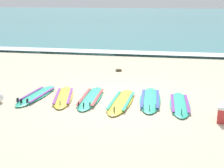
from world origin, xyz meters
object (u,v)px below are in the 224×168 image
(surfboard_1, at_px, (63,97))
(surfboard_5, at_px, (180,104))
(surfboard_2, at_px, (91,98))
(surfboard_0, at_px, (36,95))
(surfboard_3, at_px, (121,102))
(surfboard_4, at_px, (150,99))

(surfboard_1, bearing_deg, surfboard_5, -0.90)
(surfboard_2, bearing_deg, surfboard_5, -2.17)
(surfboard_2, relative_size, surfboard_5, 1.05)
(surfboard_1, distance_m, surfboard_2, 0.77)
(surfboard_0, bearing_deg, surfboard_3, -2.46)
(surfboard_2, distance_m, surfboard_5, 2.38)
(surfboard_0, height_order, surfboard_5, same)
(surfboard_3, bearing_deg, surfboard_1, 175.91)
(surfboard_0, relative_size, surfboard_4, 0.93)
(surfboard_4, bearing_deg, surfboard_0, -176.24)
(surfboard_5, bearing_deg, surfboard_3, -177.46)
(surfboard_0, bearing_deg, surfboard_2, 1.96)
(surfboard_1, bearing_deg, surfboard_3, -4.09)
(surfboard_0, distance_m, surfboard_5, 3.93)
(surfboard_2, height_order, surfboard_4, same)
(surfboard_4, bearing_deg, surfboard_1, -175.31)
(surfboard_0, relative_size, surfboard_3, 0.93)
(surfboard_1, relative_size, surfboard_4, 0.92)
(surfboard_1, xyz_separation_m, surfboard_4, (2.37, 0.19, 0.00))
(surfboard_0, relative_size, surfboard_5, 1.01)
(surfboard_2, xyz_separation_m, surfboard_5, (2.38, -0.09, -0.00))
(surfboard_2, relative_size, surfboard_3, 0.97)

